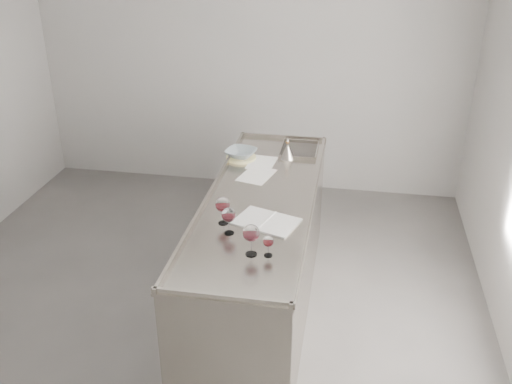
% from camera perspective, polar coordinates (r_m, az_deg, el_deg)
% --- Properties ---
extents(room_shell, '(4.54, 5.04, 2.84)m').
position_cam_1_polar(room_shell, '(3.69, -8.03, 4.32)').
color(room_shell, '#524F4D').
rests_on(room_shell, ground).
extents(counter, '(0.77, 2.42, 0.97)m').
position_cam_1_polar(counter, '(4.27, 0.43, -6.21)').
color(counter, gray).
rests_on(counter, ground).
extents(wine_glass_left, '(0.09, 0.09, 0.18)m').
position_cam_1_polar(wine_glass_left, '(3.55, -2.75, -2.37)').
color(wine_glass_left, white).
rests_on(wine_glass_left, counter).
extents(wine_glass_middle, '(0.10, 0.10, 0.19)m').
position_cam_1_polar(wine_glass_middle, '(3.66, -3.35, -1.32)').
color(wine_glass_middle, white).
rests_on(wine_glass_middle, counter).
extents(wine_glass_right, '(0.10, 0.10, 0.20)m').
position_cam_1_polar(wine_glass_right, '(3.32, -0.48, -4.21)').
color(wine_glass_right, white).
rests_on(wine_glass_right, counter).
extents(wine_glass_small, '(0.06, 0.06, 0.13)m').
position_cam_1_polar(wine_glass_small, '(3.33, 1.24, -5.02)').
color(wine_glass_small, white).
rests_on(wine_glass_small, counter).
extents(notebook, '(0.46, 0.39, 0.02)m').
position_cam_1_polar(notebook, '(3.72, 1.06, -2.96)').
color(notebook, silver).
rests_on(notebook, counter).
extents(loose_paper_top, '(0.29, 0.36, 0.00)m').
position_cam_1_polar(loose_paper_top, '(4.38, 0.07, 1.71)').
color(loose_paper_top, white).
rests_on(loose_paper_top, counter).
extents(loose_paper_under, '(0.23, 0.31, 0.00)m').
position_cam_1_polar(loose_paper_under, '(4.59, 0.60, 2.95)').
color(loose_paper_under, white).
rests_on(loose_paper_under, counter).
extents(trivet, '(0.32, 0.32, 0.02)m').
position_cam_1_polar(trivet, '(4.67, -1.50, 3.46)').
color(trivet, beige).
rests_on(trivet, counter).
extents(ceramic_bowl, '(0.30, 0.30, 0.06)m').
position_cam_1_polar(ceramic_bowl, '(4.66, -1.50, 3.91)').
color(ceramic_bowl, '#86959B').
rests_on(ceramic_bowl, trivet).
extents(wine_funnel, '(0.12, 0.12, 0.18)m').
position_cam_1_polar(wine_funnel, '(4.67, 3.16, 4.03)').
color(wine_funnel, gray).
rests_on(wine_funnel, counter).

